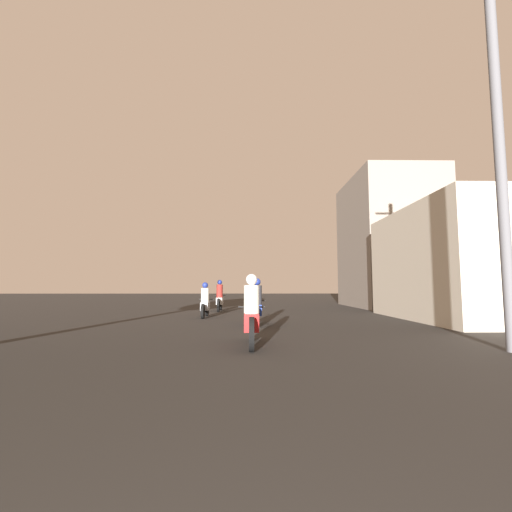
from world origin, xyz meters
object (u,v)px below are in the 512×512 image
building_right_far (388,242)px  utility_pole_near (499,145)px  motorcycle_silver (205,303)px  motorcycle_white (220,298)px  motorcycle_red (252,317)px  building_right_near (462,263)px  motorcycle_blue (257,306)px

building_right_far → utility_pole_near: building_right_far is taller
motorcycle_silver → motorcycle_white: motorcycle_white is taller
motorcycle_red → building_right_near: bearing=27.2°
motorcycle_blue → motorcycle_white: 6.52m
motorcycle_red → building_right_far: building_right_far is taller
motorcycle_silver → utility_pole_near: 10.72m
motorcycle_white → motorcycle_red: bearing=-79.5°
motorcycle_silver → motorcycle_white: 3.60m
motorcycle_blue → motorcycle_white: (-1.79, 6.27, 0.02)m
building_right_near → building_right_far: size_ratio=0.87×
motorcycle_red → motorcycle_blue: bearing=80.0°
motorcycle_silver → building_right_far: bearing=40.1°
motorcycle_red → motorcycle_blue: (0.19, 4.04, 0.01)m
motorcycle_white → building_right_near: size_ratio=0.29×
motorcycle_blue → building_right_far: (8.33, 9.52, 3.35)m
motorcycle_red → motorcycle_white: bearing=91.5°
motorcycle_red → motorcycle_white: (-1.60, 10.31, 0.03)m
motorcycle_white → building_right_far: building_right_far is taller
motorcycle_silver → building_right_near: bearing=-0.4°
motorcycle_silver → motorcycle_white: bearing=92.5°
motorcycle_white → building_right_far: (10.12, 3.25, 3.33)m
motorcycle_red → motorcycle_white: motorcycle_white is taller
motorcycle_red → utility_pole_near: (4.98, -0.74, 3.48)m
building_right_far → utility_pole_near: size_ratio=1.01×
motorcycle_red → motorcycle_blue: 4.04m
building_right_near → building_right_far: building_right_far is taller
motorcycle_blue → utility_pole_near: size_ratio=0.25×
utility_pole_near → motorcycle_red: bearing=171.6°
motorcycle_blue → building_right_near: 8.09m
motorcycle_silver → motorcycle_blue: bearing=-45.8°
motorcycle_red → building_right_near: size_ratio=0.28×
building_right_near → utility_pole_near: size_ratio=0.88×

